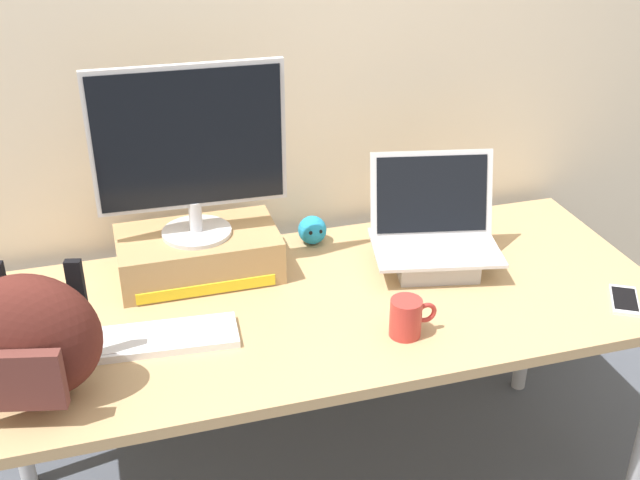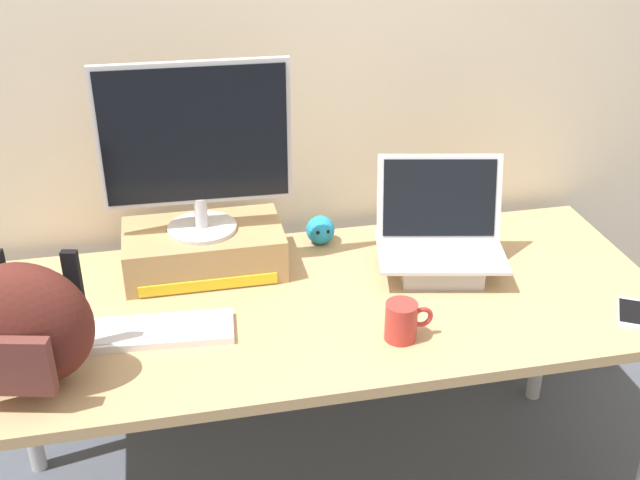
{
  "view_description": "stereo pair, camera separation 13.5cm",
  "coord_description": "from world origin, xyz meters",
  "px_view_note": "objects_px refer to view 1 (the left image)",
  "views": [
    {
      "loc": [
        -0.5,
        -1.71,
        1.88
      ],
      "look_at": [
        0.0,
        0.0,
        0.92
      ],
      "focal_mm": 44.55,
      "sensor_mm": 36.0,
      "label": 1
    },
    {
      "loc": [
        -0.37,
        -1.75,
        1.88
      ],
      "look_at": [
        0.0,
        0.0,
        0.92
      ],
      "focal_mm": 44.55,
      "sensor_mm": 36.0,
      "label": 2
    }
  ],
  "objects_px": {
    "cell_phone": "(624,300)",
    "plush_toy": "(312,230)",
    "coffee_mug": "(407,317)",
    "messenger_backpack": "(30,339)",
    "desktop_monitor": "(190,149)",
    "external_keyboard": "(149,339)",
    "toner_box_yellow": "(199,254)",
    "open_laptop": "(434,245)"
  },
  "relations": [
    {
      "from": "cell_phone",
      "to": "plush_toy",
      "type": "distance_m",
      "value": 0.89
    },
    {
      "from": "coffee_mug",
      "to": "plush_toy",
      "type": "height_order",
      "value": "coffee_mug"
    },
    {
      "from": "messenger_backpack",
      "to": "cell_phone",
      "type": "xyz_separation_m",
      "value": [
        1.48,
        -0.04,
        -0.14
      ]
    },
    {
      "from": "desktop_monitor",
      "to": "plush_toy",
      "type": "xyz_separation_m",
      "value": [
        0.35,
        0.08,
        -0.33
      ]
    },
    {
      "from": "external_keyboard",
      "to": "coffee_mug",
      "type": "relative_size",
      "value": 3.64
    },
    {
      "from": "toner_box_yellow",
      "to": "cell_phone",
      "type": "relative_size",
      "value": 2.82
    },
    {
      "from": "toner_box_yellow",
      "to": "desktop_monitor",
      "type": "xyz_separation_m",
      "value": [
        -0.0,
        -0.0,
        0.31
      ]
    },
    {
      "from": "coffee_mug",
      "to": "desktop_monitor",
      "type": "bearing_deg",
      "value": 135.24
    },
    {
      "from": "open_laptop",
      "to": "cell_phone",
      "type": "relative_size",
      "value": 2.52
    },
    {
      "from": "plush_toy",
      "to": "coffee_mug",
      "type": "bearing_deg",
      "value": -80.06
    },
    {
      "from": "toner_box_yellow",
      "to": "cell_phone",
      "type": "distance_m",
      "value": 1.16
    },
    {
      "from": "desktop_monitor",
      "to": "external_keyboard",
      "type": "distance_m",
      "value": 0.5
    },
    {
      "from": "external_keyboard",
      "to": "open_laptop",
      "type": "bearing_deg",
      "value": 15.41
    },
    {
      "from": "plush_toy",
      "to": "messenger_backpack",
      "type": "bearing_deg",
      "value": -146.42
    },
    {
      "from": "toner_box_yellow",
      "to": "messenger_backpack",
      "type": "height_order",
      "value": "messenger_backpack"
    },
    {
      "from": "toner_box_yellow",
      "to": "desktop_monitor",
      "type": "distance_m",
      "value": 0.31
    },
    {
      "from": "external_keyboard",
      "to": "messenger_backpack",
      "type": "xyz_separation_m",
      "value": [
        -0.25,
        -0.13,
        0.14
      ]
    },
    {
      "from": "toner_box_yellow",
      "to": "desktop_monitor",
      "type": "height_order",
      "value": "desktop_monitor"
    },
    {
      "from": "cell_phone",
      "to": "external_keyboard",
      "type": "bearing_deg",
      "value": -157.94
    },
    {
      "from": "desktop_monitor",
      "to": "coffee_mug",
      "type": "height_order",
      "value": "desktop_monitor"
    },
    {
      "from": "toner_box_yellow",
      "to": "coffee_mug",
      "type": "bearing_deg",
      "value": -44.84
    },
    {
      "from": "open_laptop",
      "to": "external_keyboard",
      "type": "xyz_separation_m",
      "value": [
        -0.82,
        -0.16,
        -0.05
      ]
    },
    {
      "from": "toner_box_yellow",
      "to": "external_keyboard",
      "type": "xyz_separation_m",
      "value": [
        -0.17,
        -0.3,
        -0.05
      ]
    },
    {
      "from": "toner_box_yellow",
      "to": "open_laptop",
      "type": "xyz_separation_m",
      "value": [
        0.65,
        -0.14,
        0.0
      ]
    },
    {
      "from": "open_laptop",
      "to": "cell_phone",
      "type": "xyz_separation_m",
      "value": [
        0.41,
        -0.32,
        -0.06
      ]
    },
    {
      "from": "toner_box_yellow",
      "to": "external_keyboard",
      "type": "relative_size",
      "value": 1.0
    },
    {
      "from": "open_laptop",
      "to": "toner_box_yellow",
      "type": "bearing_deg",
      "value": 179.28
    },
    {
      "from": "toner_box_yellow",
      "to": "messenger_backpack",
      "type": "relative_size",
      "value": 1.29
    },
    {
      "from": "external_keyboard",
      "to": "desktop_monitor",
      "type": "bearing_deg",
      "value": 64.8
    },
    {
      "from": "toner_box_yellow",
      "to": "external_keyboard",
      "type": "height_order",
      "value": "toner_box_yellow"
    },
    {
      "from": "cell_phone",
      "to": "messenger_backpack",
      "type": "bearing_deg",
      "value": -151.64
    },
    {
      "from": "coffee_mug",
      "to": "cell_phone",
      "type": "bearing_deg",
      "value": -2.36
    },
    {
      "from": "desktop_monitor",
      "to": "external_keyboard",
      "type": "height_order",
      "value": "desktop_monitor"
    },
    {
      "from": "desktop_monitor",
      "to": "cell_phone",
      "type": "relative_size",
      "value": 3.25
    },
    {
      "from": "plush_toy",
      "to": "cell_phone",
      "type": "bearing_deg",
      "value": -38.08
    },
    {
      "from": "desktop_monitor",
      "to": "external_keyboard",
      "type": "xyz_separation_m",
      "value": [
        -0.17,
        -0.3,
        -0.36
      ]
    },
    {
      "from": "open_laptop",
      "to": "messenger_backpack",
      "type": "distance_m",
      "value": 1.11
    },
    {
      "from": "desktop_monitor",
      "to": "toner_box_yellow",
      "type": "bearing_deg",
      "value": 89.25
    },
    {
      "from": "open_laptop",
      "to": "external_keyboard",
      "type": "relative_size",
      "value": 0.89
    },
    {
      "from": "desktop_monitor",
      "to": "open_laptop",
      "type": "bearing_deg",
      "value": -10.4
    },
    {
      "from": "cell_phone",
      "to": "plush_toy",
      "type": "height_order",
      "value": "plush_toy"
    },
    {
      "from": "messenger_backpack",
      "to": "cell_phone",
      "type": "distance_m",
      "value": 1.48
    }
  ]
}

